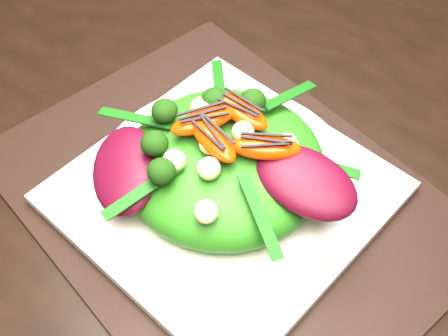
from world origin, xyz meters
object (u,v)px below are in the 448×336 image
Objects in this scene: dining_table at (435,173)px; placemat at (224,196)px; plate_base at (224,192)px; salad_bowl at (224,183)px; lettuce_mound at (224,164)px; orange_segment at (233,125)px.

dining_table is 0.24m from placemat.
placemat is 0.01m from plate_base.
lettuce_mound is (0.00, 0.00, 0.03)m from salad_bowl.
dining_table reaches higher than orange_segment.
plate_base is 1.09× the size of salad_bowl.
dining_table is 8.29× the size of lettuce_mound.
plate_base is at bearing 0.00° from salad_bowl.
plate_base is at bearing 0.00° from lettuce_mound.
plate_base is 1.46× the size of lettuce_mound.
plate_base is 0.01m from salad_bowl.
salad_bowl is at bearing -130.80° from dining_table.
placemat is at bearing 0.00° from plate_base.
lettuce_mound is 3.06× the size of orange_segment.
salad_bowl is 1.34× the size of lettuce_mound.
orange_segment reaches higher than placemat.
dining_table is at bearing 49.20° from salad_bowl.
placemat is 0.02m from salad_bowl.
orange_segment is (-0.00, 0.02, 0.09)m from placemat.
plate_base is at bearing -86.15° from orange_segment.
lettuce_mound reaches higher than plate_base.
lettuce_mound is at bearing 0.00° from placemat.
plate_base reaches higher than placemat.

